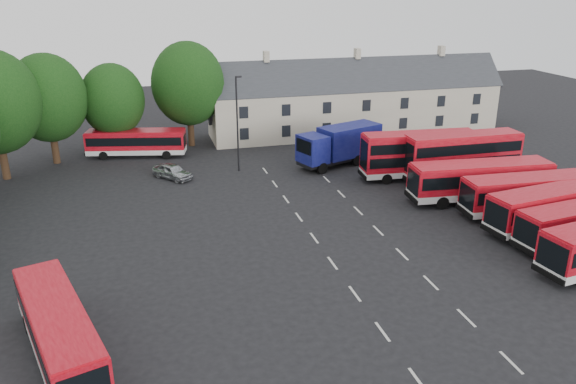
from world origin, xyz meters
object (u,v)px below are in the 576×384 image
(bus_dd_south, at_px, (462,154))
(silver_car, at_px, (172,171))
(box_truck, at_px, (341,144))
(lamppost, at_px, (237,122))
(bus_west, at_px, (58,328))

(bus_dd_south, bearing_deg, silver_car, 164.48)
(box_truck, bearing_deg, lamppost, 156.57)
(bus_dd_south, xyz_separation_m, bus_west, (-32.99, -18.55, -0.78))
(box_truck, height_order, silver_car, box_truck)
(bus_west, xyz_separation_m, silver_car, (7.20, 25.97, -1.06))
(bus_dd_south, xyz_separation_m, lamppost, (-19.36, 8.07, 2.37))
(lamppost, bearing_deg, box_truck, -3.68)
(bus_west, height_order, lamppost, lamppost)
(bus_west, distance_m, silver_car, 26.97)
(lamppost, bearing_deg, silver_car, -174.28)
(lamppost, bearing_deg, bus_west, -117.11)
(box_truck, bearing_deg, silver_car, 160.20)
(bus_dd_south, relative_size, box_truck, 1.17)
(box_truck, xyz_separation_m, silver_car, (-16.67, 0.01, -1.48))
(bus_dd_south, relative_size, silver_car, 2.62)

